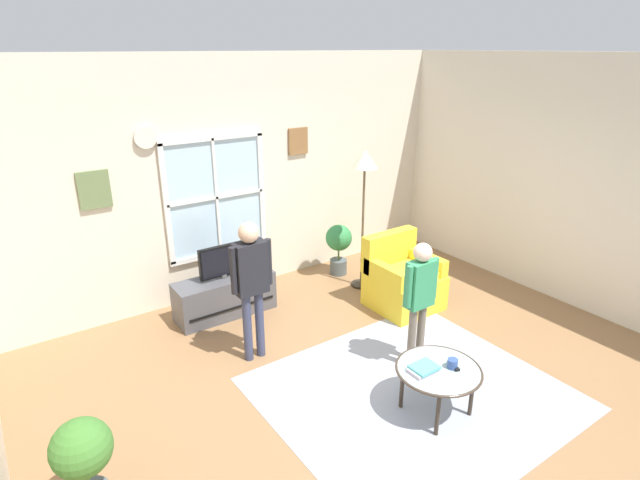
# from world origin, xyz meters

# --- Properties ---
(ground_plane) EXTENTS (6.52, 5.91, 0.02)m
(ground_plane) POSITION_xyz_m (0.00, 0.00, -0.01)
(ground_plane) COLOR olive
(back_wall) EXTENTS (5.92, 0.17, 2.91)m
(back_wall) POSITION_xyz_m (-0.01, 2.71, 1.45)
(back_wall) COLOR beige
(back_wall) RESTS_ON ground_plane
(side_wall_right) EXTENTS (0.12, 5.31, 2.91)m
(side_wall_right) POSITION_xyz_m (3.02, 0.00, 1.46)
(side_wall_right) COLOR beige
(side_wall_right) RESTS_ON ground_plane
(area_rug) EXTENTS (2.54, 2.31, 0.01)m
(area_rug) POSITION_xyz_m (0.16, -0.25, 0.00)
(area_rug) COLOR #999EAD
(area_rug) RESTS_ON ground_plane
(tv_stand) EXTENTS (1.15, 0.42, 0.47)m
(tv_stand) POSITION_xyz_m (-0.60, 2.08, 0.24)
(tv_stand) COLOR #4C4C51
(tv_stand) RESTS_ON ground_plane
(television) EXTENTS (0.56, 0.08, 0.40)m
(television) POSITION_xyz_m (-0.60, 2.08, 0.68)
(television) COLOR #4C4C4C
(television) RESTS_ON tv_stand
(armchair) EXTENTS (0.76, 0.74, 0.87)m
(armchair) POSITION_xyz_m (1.25, 1.06, 0.33)
(armchair) COLOR yellow
(armchair) RESTS_ON ground_plane
(coffee_table) EXTENTS (0.73, 0.73, 0.44)m
(coffee_table) POSITION_xyz_m (0.15, -0.52, 0.40)
(coffee_table) COLOR #99B2B7
(coffee_table) RESTS_ON ground_plane
(book_stack) EXTENTS (0.26, 0.18, 0.05)m
(book_stack) POSITION_xyz_m (0.03, -0.47, 0.46)
(book_stack) COLOR #C3B2C9
(book_stack) RESTS_ON coffee_table
(cup) EXTENTS (0.09, 0.09, 0.08)m
(cup) POSITION_xyz_m (0.26, -0.58, 0.47)
(cup) COLOR #334C8C
(cup) RESTS_ON coffee_table
(remote_near_books) EXTENTS (0.08, 0.15, 0.02)m
(remote_near_books) POSITION_xyz_m (0.27, -0.57, 0.44)
(remote_near_books) COLOR black
(remote_near_books) RESTS_ON coffee_table
(person_black_shirt) EXTENTS (0.44, 0.20, 1.45)m
(person_black_shirt) POSITION_xyz_m (-0.74, 1.10, 0.91)
(person_black_shirt) COLOR #333851
(person_black_shirt) RESTS_ON ground_plane
(person_green_shirt) EXTENTS (0.39, 0.18, 1.29)m
(person_green_shirt) POSITION_xyz_m (0.51, 0.08, 0.81)
(person_green_shirt) COLOR #726656
(person_green_shirt) RESTS_ON ground_plane
(potted_plant_by_window) EXTENTS (0.36, 0.36, 0.71)m
(potted_plant_by_window) POSITION_xyz_m (1.17, 2.23, 0.45)
(potted_plant_by_window) COLOR #4C565B
(potted_plant_by_window) RESTS_ON ground_plane
(potted_plant_corner) EXTENTS (0.39, 0.39, 0.73)m
(potted_plant_corner) POSITION_xyz_m (-2.51, 0.11, 0.47)
(potted_plant_corner) COLOR #4C565B
(potted_plant_corner) RESTS_ON ground_plane
(floor_lamp) EXTENTS (0.32, 0.32, 1.80)m
(floor_lamp) POSITION_xyz_m (1.19, 1.76, 1.51)
(floor_lamp) COLOR black
(floor_lamp) RESTS_ON ground_plane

